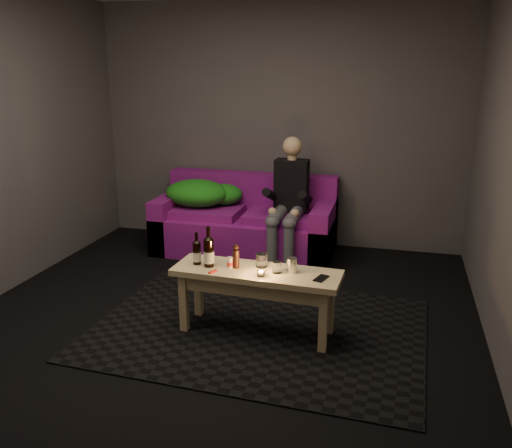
{
  "coord_description": "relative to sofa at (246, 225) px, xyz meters",
  "views": [
    {
      "loc": [
        1.28,
        -3.52,
        1.93
      ],
      "look_at": [
        0.07,
        1.05,
        0.54
      ],
      "focal_mm": 38.0,
      "sensor_mm": 36.0,
      "label": 1
    }
  ],
  "objects": [
    {
      "name": "beer_bottle_b",
      "position": [
        0.23,
        -1.8,
        0.32
      ],
      "size": [
        0.08,
        0.08,
        0.31
      ],
      "color": "black",
      "rests_on": "coffee_table"
    },
    {
      "name": "rug",
      "position": [
        0.59,
        -1.74,
        -0.28
      ],
      "size": [
        2.53,
        1.89,
        0.01
      ],
      "primitive_type": "cube",
      "rotation": [
        0.0,
        0.0,
        -0.04
      ],
      "color": "black",
      "rests_on": "floor"
    },
    {
      "name": "tumbler_front",
      "position": [
        0.74,
        -1.8,
        0.25
      ],
      "size": [
        0.09,
        0.09,
        0.08
      ],
      "primitive_type": "cylinder",
      "rotation": [
        0.0,
        0.0,
        -0.43
      ],
      "color": "white",
      "rests_on": "coffee_table"
    },
    {
      "name": "tumbler_back",
      "position": [
        0.61,
        -1.71,
        0.26
      ],
      "size": [
        0.11,
        0.11,
        0.1
      ],
      "primitive_type": "cylinder",
      "rotation": [
        0.0,
        0.0,
        -0.31
      ],
      "color": "white",
      "rests_on": "coffee_table"
    },
    {
      "name": "smartphone",
      "position": [
        1.07,
        -1.83,
        0.22
      ],
      "size": [
        0.11,
        0.15,
        0.01
      ],
      "primitive_type": "cube",
      "rotation": [
        0.0,
        0.0,
        -0.3
      ],
      "color": "black",
      "rests_on": "coffee_table"
    },
    {
      "name": "floor",
      "position": [
        0.25,
        -1.82,
        -0.29
      ],
      "size": [
        4.5,
        4.5,
        0.0
      ],
      "primitive_type": "plane",
      "color": "black",
      "rests_on": "ground"
    },
    {
      "name": "pepper_mill",
      "position": [
        0.43,
        -1.77,
        0.28
      ],
      "size": [
        0.05,
        0.05,
        0.14
      ],
      "primitive_type": "cylinder",
      "rotation": [
        0.0,
        0.0,
        -0.06
      ],
      "color": "black",
      "rests_on": "coffee_table"
    },
    {
      "name": "green_blanket",
      "position": [
        -0.49,
        -0.01,
        0.31
      ],
      "size": [
        0.82,
        0.56,
        0.28
      ],
      "color": "#237C16",
      "rests_on": "sofa"
    },
    {
      "name": "sofa",
      "position": [
        0.0,
        0.0,
        0.0
      ],
      "size": [
        1.87,
        0.84,
        0.8
      ],
      "color": "#821170",
      "rests_on": "floor"
    },
    {
      "name": "coffee_table",
      "position": [
        0.59,
        -1.79,
        0.12
      ],
      "size": [
        1.24,
        0.44,
        0.5
      ],
      "rotation": [
        0.0,
        0.0,
        -0.04
      ],
      "color": "tan",
      "rests_on": "rug"
    },
    {
      "name": "red_lighter",
      "position": [
        0.3,
        -1.91,
        0.22
      ],
      "size": [
        0.05,
        0.07,
        0.01
      ],
      "primitive_type": "cube",
      "rotation": [
        0.0,
        0.0,
        -0.43
      ],
      "color": "red",
      "rests_on": "coffee_table"
    },
    {
      "name": "person",
      "position": [
        0.49,
        -0.15,
        0.35
      ],
      "size": [
        0.34,
        0.77,
        1.25
      ],
      "color": "black",
      "rests_on": "sofa"
    },
    {
      "name": "salt_shaker",
      "position": [
        0.39,
        -1.79,
        0.25
      ],
      "size": [
        0.05,
        0.05,
        0.08
      ],
      "primitive_type": "cylinder",
      "rotation": [
        0.0,
        0.0,
        0.2
      ],
      "color": "silver",
      "rests_on": "coffee_table"
    },
    {
      "name": "room",
      "position": [
        0.25,
        -1.35,
        1.35
      ],
      "size": [
        4.5,
        4.5,
        4.5
      ],
      "color": "silver",
      "rests_on": "ground"
    },
    {
      "name": "steel_cup",
      "position": [
        0.84,
        -1.76,
        0.26
      ],
      "size": [
        0.1,
        0.1,
        0.1
      ],
      "primitive_type": "cylinder",
      "rotation": [
        0.0,
        0.0,
        0.34
      ],
      "color": "silver",
      "rests_on": "coffee_table"
    },
    {
      "name": "beer_bottle_a",
      "position": [
        0.13,
        -1.78,
        0.3
      ],
      "size": [
        0.06,
        0.06,
        0.25
      ],
      "color": "black",
      "rests_on": "coffee_table"
    },
    {
      "name": "tealight",
      "position": [
        0.65,
        -1.89,
        0.23
      ],
      "size": [
        0.06,
        0.06,
        0.04
      ],
      "color": "white",
      "rests_on": "coffee_table"
    }
  ]
}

